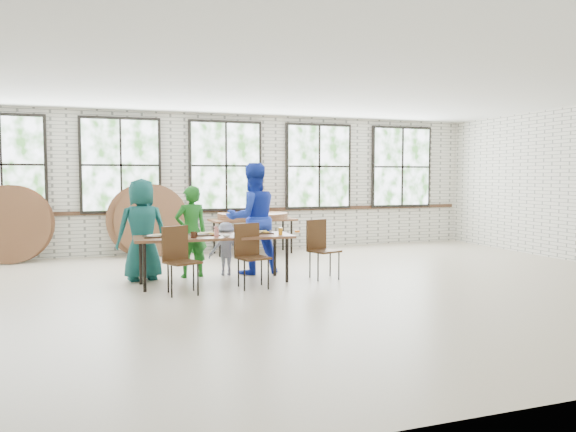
{
  "coord_description": "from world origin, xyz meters",
  "views": [
    {
      "loc": [
        -2.86,
        -7.59,
        1.66
      ],
      "look_at": [
        0.0,
        0.4,
        1.05
      ],
      "focal_mm": 35.0,
      "sensor_mm": 36.0,
      "label": 1
    }
  ],
  "objects_px": {
    "chair_near_left": "(179,254)",
    "chair_near_right": "(250,250)",
    "dining_table": "(214,239)",
    "storage_table": "(253,221)"
  },
  "relations": [
    {
      "from": "chair_near_left",
      "to": "chair_near_right",
      "type": "xyz_separation_m",
      "value": [
        1.06,
        0.09,
        0.0
      ]
    },
    {
      "from": "dining_table",
      "to": "storage_table",
      "type": "distance_m",
      "value": 3.37
    },
    {
      "from": "chair_near_right",
      "to": "storage_table",
      "type": "bearing_deg",
      "value": 59.83
    },
    {
      "from": "chair_near_left",
      "to": "chair_near_right",
      "type": "distance_m",
      "value": 1.07
    },
    {
      "from": "dining_table",
      "to": "chair_near_left",
      "type": "height_order",
      "value": "chair_near_left"
    },
    {
      "from": "dining_table",
      "to": "chair_near_right",
      "type": "height_order",
      "value": "chair_near_right"
    },
    {
      "from": "dining_table",
      "to": "storage_table",
      "type": "relative_size",
      "value": 1.33
    },
    {
      "from": "chair_near_right",
      "to": "storage_table",
      "type": "relative_size",
      "value": 0.52
    },
    {
      "from": "chair_near_left",
      "to": "storage_table",
      "type": "height_order",
      "value": "chair_near_left"
    },
    {
      "from": "chair_near_left",
      "to": "storage_table",
      "type": "relative_size",
      "value": 0.52
    }
  ]
}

